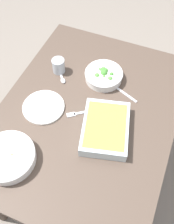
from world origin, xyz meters
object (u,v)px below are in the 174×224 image
at_px(fork_on_table, 81,113).
at_px(side_plate, 44,107).
at_px(spoon_spare, 61,76).
at_px(drink_cup, 59,66).
at_px(spoon_by_broccoli, 120,90).
at_px(baking_dish, 105,128).
at_px(broccoli_bowl, 104,75).
at_px(spoon_by_stew, 19,156).
at_px(stew_bowl, 8,157).

bearing_deg(fork_on_table, side_plate, 102.23).
bearing_deg(spoon_spare, side_plate, -177.29).
bearing_deg(side_plate, spoon_spare, 2.71).
xyz_separation_m(drink_cup, fork_on_table, (-0.23, -0.23, -0.04)).
relative_size(drink_cup, spoon_by_broccoli, 0.50).
height_order(baking_dish, spoon_spare, baking_dish).
distance_m(broccoli_bowl, fork_on_table, 0.27).
relative_size(side_plate, fork_on_table, 1.42).
height_order(drink_cup, fork_on_table, drink_cup).
bearing_deg(drink_cup, spoon_spare, -139.24).
bearing_deg(baking_dish, spoon_by_stew, 130.65).
xyz_separation_m(broccoli_bowl, fork_on_table, (-0.27, 0.03, -0.03)).
height_order(baking_dish, fork_on_table, baking_dish).
distance_m(spoon_by_broccoli, fork_on_table, 0.26).
bearing_deg(spoon_by_broccoli, spoon_by_stew, 150.35).
distance_m(broccoli_bowl, spoon_spare, 0.25).
relative_size(side_plate, spoon_spare, 1.52).
xyz_separation_m(spoon_by_stew, spoon_spare, (0.53, 0.03, 0.00)).
height_order(spoon_by_stew, spoon_by_broccoli, same).
bearing_deg(fork_on_table, spoon_by_stew, 152.83).
bearing_deg(baking_dish, stew_bowl, 130.95).
height_order(side_plate, spoon_by_stew, side_plate).
bearing_deg(broccoli_bowl, spoon_by_stew, 161.78).
relative_size(baking_dish, spoon_by_broccoli, 2.04).
bearing_deg(spoon_by_stew, side_plate, 4.48).
relative_size(broccoli_bowl, drink_cup, 2.52).
bearing_deg(stew_bowl, fork_on_table, -29.09).
height_order(broccoli_bowl, spoon_by_stew, broccoli_bowl).
relative_size(drink_cup, fork_on_table, 0.55).
bearing_deg(spoon_by_broccoli, baking_dish, -177.87).
height_order(spoon_by_broccoli, spoon_spare, same).
xyz_separation_m(stew_bowl, spoon_by_broccoli, (0.58, -0.35, -0.03)).
bearing_deg(spoon_by_stew, spoon_spare, 3.69).
distance_m(baking_dish, spoon_by_broccoli, 0.28).
bearing_deg(broccoli_bowl, baking_dish, -158.47).
bearing_deg(spoon_spare, broccoli_bowl, -72.55).
height_order(stew_bowl, broccoli_bowl, broccoli_bowl).
xyz_separation_m(stew_bowl, side_plate, (0.32, -0.01, -0.03)).
bearing_deg(spoon_by_broccoli, spoon_spare, 94.06).
xyz_separation_m(baking_dish, spoon_by_broccoli, (0.27, 0.01, -0.03)).
bearing_deg(spoon_by_broccoli, drink_cup, 88.81).
bearing_deg(broccoli_bowl, stew_bowl, 160.06).
distance_m(side_plate, spoon_by_broccoli, 0.43).
height_order(side_plate, fork_on_table, side_plate).
relative_size(stew_bowl, spoon_by_stew, 1.84).
distance_m(drink_cup, spoon_by_stew, 0.57).
height_order(stew_bowl, drink_cup, drink_cup).
relative_size(stew_bowl, spoon_spare, 1.76).
relative_size(stew_bowl, drink_cup, 3.01).
distance_m(drink_cup, fork_on_table, 0.33).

